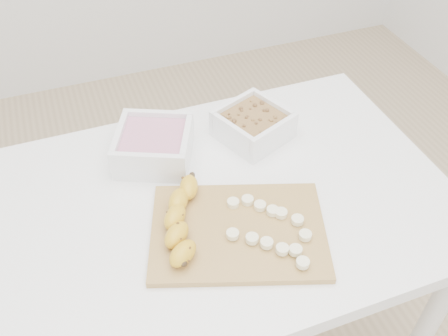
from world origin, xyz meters
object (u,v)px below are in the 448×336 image
object	(u,v)px
bowl_yogurt	(154,145)
banana	(182,220)
cutting_board	(238,231)
table	(228,224)
bowl_granola	(253,124)

from	to	relation	value
bowl_yogurt	banana	size ratio (longest dim) A/B	0.97
bowl_yogurt	cutting_board	distance (m)	0.31
table	banana	distance (m)	0.19
banana	cutting_board	bearing A→B (deg)	9.30
table	bowl_yogurt	distance (m)	0.26
table	cutting_board	size ratio (longest dim) A/B	2.78
bowl_granola	banana	bearing A→B (deg)	-137.43
bowl_granola	table	bearing A→B (deg)	-126.94
bowl_yogurt	banana	xyz separation A→B (m)	(-0.00, -0.24, -0.01)
bowl_yogurt	bowl_granola	size ratio (longest dim) A/B	1.11
table	cutting_board	distance (m)	0.15
bowl_yogurt	bowl_granola	xyz separation A→B (m)	(0.25, -0.01, -0.00)
cutting_board	bowl_yogurt	bearing A→B (deg)	109.36
cutting_board	banana	distance (m)	0.12
table	bowl_yogurt	world-z (taller)	bowl_yogurt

